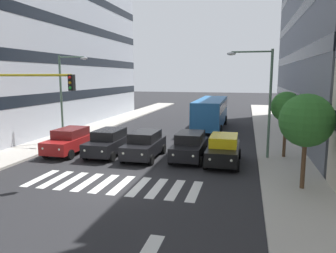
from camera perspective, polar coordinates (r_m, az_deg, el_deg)
ground_plane at (r=16.20m, az=-9.77°, el=-10.09°), size 180.00×180.00×0.00m
sidewalk_left at (r=15.12m, az=22.50°, el=-11.78°), size 3.16×90.00×0.15m
building_right_block_0 at (r=37.95m, az=-20.84°, el=13.25°), size 9.62×28.44×16.89m
crosswalk_markings at (r=16.20m, az=-9.77°, el=-10.08°), size 8.55×2.80×0.01m
lane_arrow_0 at (r=10.36m, az=-3.57°, el=-21.54°), size 0.50×2.20×0.01m
car_0 at (r=19.63m, az=9.86°, el=-4.02°), size 2.02×4.44×1.72m
car_1 at (r=20.35m, az=3.91°, el=-3.44°), size 2.02×4.44×1.72m
car_2 at (r=20.69m, az=-4.22°, el=-3.24°), size 2.02×4.44×1.72m
car_3 at (r=21.74m, az=-10.53°, el=-2.77°), size 2.02×4.44×1.72m
car_4 at (r=22.91m, az=-17.07°, el=-2.41°), size 2.02×4.44×1.72m
bus_behind_traffic at (r=32.09m, az=7.67°, el=2.84°), size 2.78×10.50×3.00m
traffic_light_gantry at (r=17.89m, az=-25.88°, el=3.25°), size 5.02×0.36×5.50m
street_lamp_left at (r=20.69m, az=16.51°, el=5.92°), size 2.79×0.28×6.72m
street_lamp_right at (r=25.80m, az=-17.82°, el=6.23°), size 2.42×0.28×6.66m
street_tree_0 at (r=15.55m, az=23.42°, el=0.96°), size 2.39×2.39×4.35m
street_tree_1 at (r=21.37m, az=20.34°, el=3.25°), size 1.89×1.89×4.15m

